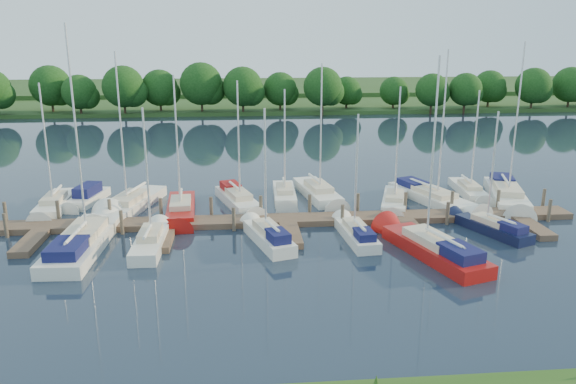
{
  "coord_description": "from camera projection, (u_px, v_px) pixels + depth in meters",
  "views": [
    {
      "loc": [
        -3.09,
        -28.3,
        12.51
      ],
      "look_at": [
        0.08,
        8.0,
        2.2
      ],
      "focal_mm": 35.0,
      "sensor_mm": 36.0,
      "label": 1
    }
  ],
  "objects": [
    {
      "name": "ground",
      "position": [
        299.0,
        270.0,
        30.79
      ],
      "size": [
        260.0,
        260.0,
        0.0
      ],
      "primitive_type": "plane",
      "color": "#182230",
      "rests_on": "ground"
    },
    {
      "name": "dock",
      "position": [
        288.0,
        223.0,
        37.74
      ],
      "size": [
        40.0,
        6.0,
        0.4
      ],
      "color": "#4A3629",
      "rests_on": "ground"
    },
    {
      "name": "mooring_pilings",
      "position": [
        286.0,
        213.0,
        38.71
      ],
      "size": [
        38.24,
        2.84,
        2.0
      ],
      "color": "#473D33",
      "rests_on": "ground"
    },
    {
      "name": "far_shore",
      "position": [
        256.0,
        103.0,
        102.6
      ],
      "size": [
        180.0,
        30.0,
        0.6
      ],
      "primitive_type": "cube",
      "color": "#223F18",
      "rests_on": "ground"
    },
    {
      "name": "distant_hill",
      "position": [
        252.0,
        88.0,
        126.46
      ],
      "size": [
        220.0,
        40.0,
        1.4
      ],
      "primitive_type": "cube",
      "color": "#365826",
      "rests_on": "ground"
    },
    {
      "name": "treeline",
      "position": [
        250.0,
        88.0,
        89.08
      ],
      "size": [
        144.92,
        10.25,
        8.17
      ],
      "color": "#38281C",
      "rests_on": "ground"
    },
    {
      "name": "sailboat_n_0",
      "position": [
        54.0,
        206.0,
        41.33
      ],
      "size": [
        2.06,
        7.51,
        9.62
      ],
      "rotation": [
        0.0,
        0.0,
        3.19
      ],
      "color": "white",
      "rests_on": "ground"
    },
    {
      "name": "motorboat",
      "position": [
        87.0,
        199.0,
        42.84
      ],
      "size": [
        2.48,
        5.52,
        1.74
      ],
      "rotation": [
        0.0,
        0.0,
        2.94
      ],
      "color": "white",
      "rests_on": "ground"
    },
    {
      "name": "sailboat_n_2",
      "position": [
        129.0,
        207.0,
        41.07
      ],
      "size": [
        4.23,
        9.35,
        11.82
      ],
      "rotation": [
        0.0,
        0.0,
        2.87
      ],
      "color": "white",
      "rests_on": "ground"
    },
    {
      "name": "sailboat_n_3",
      "position": [
        181.0,
        211.0,
        40.13
      ],
      "size": [
        2.33,
        8.08,
        10.25
      ],
      "rotation": [
        0.0,
        0.0,
        3.2
      ],
      "color": "#AB130F",
      "rests_on": "ground"
    },
    {
      "name": "sailboat_n_4",
      "position": [
        238.0,
        201.0,
        42.31
      ],
      "size": [
        3.6,
        7.54,
        9.75
      ],
      "rotation": [
        0.0,
        0.0,
        3.44
      ],
      "color": "white",
      "rests_on": "ground"
    },
    {
      "name": "sailboat_n_5",
      "position": [
        285.0,
        196.0,
        43.89
      ],
      "size": [
        1.82,
        6.91,
        8.93
      ],
      "rotation": [
        0.0,
        0.0,
        3.11
      ],
      "color": "white",
      "rests_on": "ground"
    },
    {
      "name": "sailboat_n_6",
      "position": [
        319.0,
        194.0,
        44.24
      ],
      "size": [
        3.22,
        8.56,
        10.83
      ],
      "rotation": [
        0.0,
        0.0,
        3.32
      ],
      "color": "white",
      "rests_on": "ground"
    },
    {
      "name": "sailboat_n_7",
      "position": [
        394.0,
        202.0,
        42.25
      ],
      "size": [
        3.5,
        7.26,
        9.22
      ],
      "rotation": [
        0.0,
        0.0,
        2.83
      ],
      "color": "white",
      "rests_on": "ground"
    },
    {
      "name": "sailboat_n_8",
      "position": [
        434.0,
        199.0,
        43.02
      ],
      "size": [
        4.93,
        9.38,
        11.87
      ],
      "rotation": [
        0.0,
        0.0,
        3.5
      ],
      "color": "white",
      "rests_on": "ground"
    },
    {
      "name": "sailboat_n_9",
      "position": [
        469.0,
        191.0,
        45.16
      ],
      "size": [
        2.01,
        6.82,
        8.67
      ],
      "rotation": [
        0.0,
        0.0,
        3.07
      ],
      "color": "white",
      "rests_on": "ground"
    },
    {
      "name": "sailboat_n_10",
      "position": [
        507.0,
        197.0,
        43.43
      ],
      "size": [
        4.58,
        9.86,
        12.45
      ],
      "rotation": [
        0.0,
        0.0,
        2.85
      ],
      "color": "white",
      "rests_on": "ground"
    },
    {
      "name": "sailboat_s_0",
      "position": [
        85.0,
        241.0,
        34.08
      ],
      "size": [
        2.95,
        10.79,
        13.59
      ],
      "rotation": [
        0.0,
        0.0,
        -0.04
      ],
      "color": "white",
      "rests_on": "ground"
    },
    {
      "name": "sailboat_s_1",
      "position": [
        151.0,
        243.0,
        33.99
      ],
      "size": [
        1.7,
        6.72,
        8.87
      ],
      "rotation": [
        0.0,
        0.0,
        -0.02
      ],
      "color": "white",
      "rests_on": "ground"
    },
    {
      "name": "sailboat_s_2",
      "position": [
        268.0,
        238.0,
        34.66
      ],
      "size": [
        3.11,
        6.6,
        8.75
      ],
      "rotation": [
        0.0,
        0.0,
        0.29
      ],
      "color": "white",
      "rests_on": "ground"
    },
    {
      "name": "sailboat_s_3",
      "position": [
        356.0,
        234.0,
        35.34
      ],
      "size": [
        1.97,
        6.35,
        8.22
      ],
      "rotation": [
        0.0,
        0.0,
        0.09
      ],
      "color": "white",
      "rests_on": "ground"
    },
    {
      "name": "sailboat_s_4",
      "position": [
        431.0,
        250.0,
        32.78
      ],
      "size": [
        4.49,
        9.27,
        11.86
      ],
      "rotation": [
        0.0,
        0.0,
        0.31
      ],
      "color": "#AB130F",
      "rests_on": "ground"
    },
    {
      "name": "sailboat_s_5",
      "position": [
        491.0,
        228.0,
        36.46
      ],
      "size": [
        3.48,
        6.23,
        8.23
      ],
      "rotation": [
        0.0,
        0.0,
        0.4
      ],
      "color": "#0F1533",
      "rests_on": "ground"
    }
  ]
}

